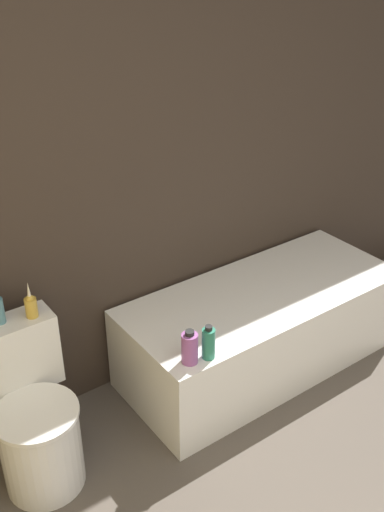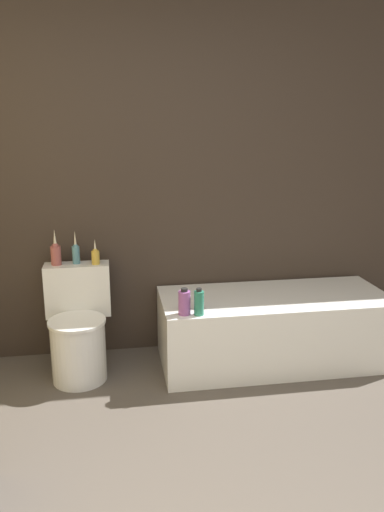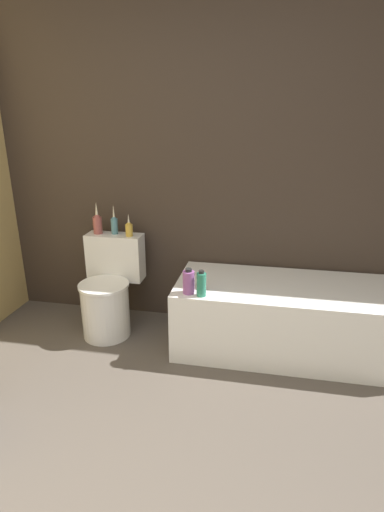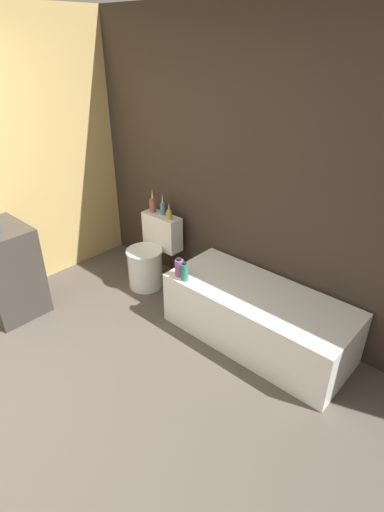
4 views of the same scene
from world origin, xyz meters
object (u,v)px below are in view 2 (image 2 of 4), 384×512
shampoo_bottle_tall (184,302)px  shampoo_bottle_short (199,303)px  toilet (78,329)px  vase_silver (76,253)px  vase_gold (56,253)px  bathtub (273,328)px  vase_bronze (95,256)px

shampoo_bottle_tall → shampoo_bottle_short: shampoo_bottle_short is taller
toilet → shampoo_bottle_short: (0.77, -0.30, 0.25)m
toilet → vase_silver: 0.52m
vase_gold → vase_silver: bearing=6.6°
bathtub → shampoo_bottle_short: 0.72m
bathtub → vase_silver: (-1.35, 0.22, 0.55)m
toilet → shampoo_bottle_short: toilet is taller
toilet → shampoo_bottle_tall: bearing=-21.9°
bathtub → toilet: (-1.35, 0.02, 0.07)m
shampoo_bottle_short → toilet: bearing=158.8°
vase_gold → shampoo_bottle_short: size_ratio=1.41×
bathtub → vase_silver: size_ratio=6.99×
vase_bronze → vase_gold: bearing=174.8°
vase_silver → shampoo_bottle_short: size_ratio=1.30×
vase_silver → shampoo_bottle_short: bearing=-32.7°
vase_bronze → shampoo_bottle_short: (0.63, -0.45, -0.21)m
bathtub → vase_gold: bearing=172.3°
vase_gold → shampoo_bottle_tall: 0.96m
bathtub → shampoo_bottle_short: size_ratio=9.10×
bathtub → vase_bronze: bearing=171.7°
bathtub → shampoo_bottle_tall: 0.79m
vase_silver → shampoo_bottle_short: vase_silver is taller
vase_gold → shampoo_bottle_short: (0.90, -0.48, -0.24)m
shampoo_bottle_tall → bathtub: bearing=20.4°
bathtub → vase_gold: vase_gold is taller
toilet → vase_silver: vase_silver is taller
toilet → vase_bronze: size_ratio=4.17×
shampoo_bottle_tall → vase_gold: bearing=150.8°
shampoo_bottle_tall → shampoo_bottle_short: (0.09, -0.02, 0.00)m
vase_silver → vase_gold: bearing=-173.4°
vase_silver → vase_bronze: size_ratio=1.31×
vase_gold → bathtub: bearing=-7.7°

